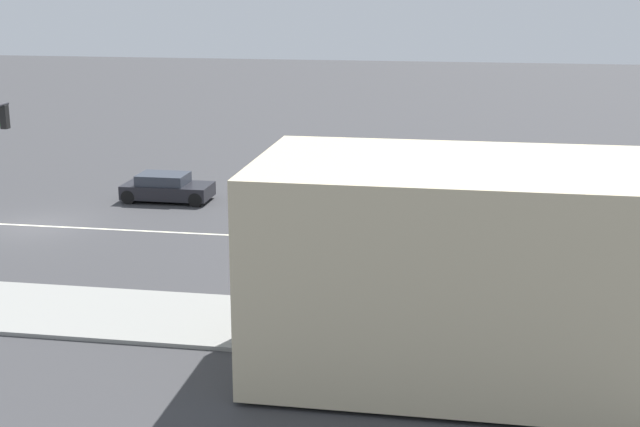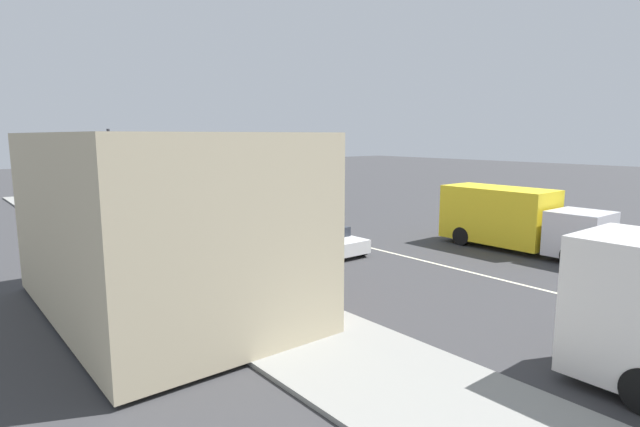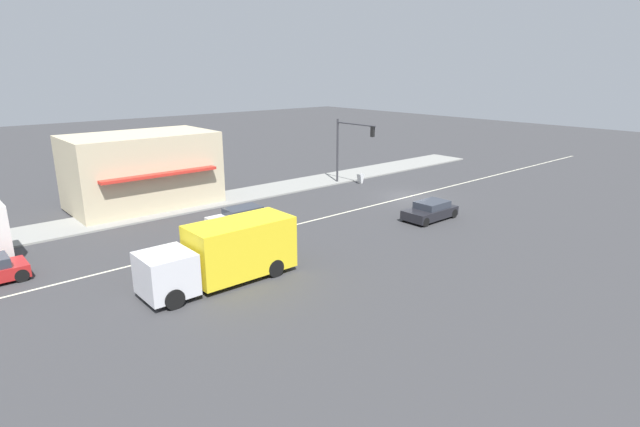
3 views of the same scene
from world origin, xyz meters
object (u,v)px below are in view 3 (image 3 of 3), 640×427
Objects in this scene: warning_aframe_sign at (360,179)px; sedan_dark at (430,211)px; pedestrian at (198,187)px; delivery_truck at (225,253)px; traffic_signal_main at (349,141)px; van_white at (241,217)px.

sedan_dark reaches higher than warning_aframe_sign.
delivery_truck is at bearing 156.99° from pedestrian.
pedestrian is at bearing 31.69° from sedan_dark.
warning_aframe_sign is (-0.08, -1.43, -3.47)m from traffic_signal_main.
pedestrian is 1.99× the size of warning_aframe_sign.
van_white reaches higher than warning_aframe_sign.
delivery_truck is at bearing 118.57° from warning_aframe_sign.
traffic_signal_main is 3.76m from warning_aframe_sign.
warning_aframe_sign is 23.12m from delivery_truck.
delivery_truck is 15.95m from sedan_dark.
sedan_dark is at bearing 158.48° from warning_aframe_sign.
van_white is at bearing 104.46° from warning_aframe_sign.
warning_aframe_sign is 11.87m from sedan_dark.
pedestrian reaches higher than sedan_dark.
warning_aframe_sign is at bearing -21.52° from sedan_dark.
delivery_truck is 9.03m from van_white.
van_white is at bearing -36.79° from delivery_truck.
traffic_signal_main reaches higher than warning_aframe_sign.
sedan_dark is (-15.28, -9.44, -0.39)m from pedestrian.
van_white is (-8.08, 1.11, -0.40)m from pedestrian.
warning_aframe_sign is at bearing -61.43° from delivery_truck.
van_white is at bearing 106.25° from traffic_signal_main.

